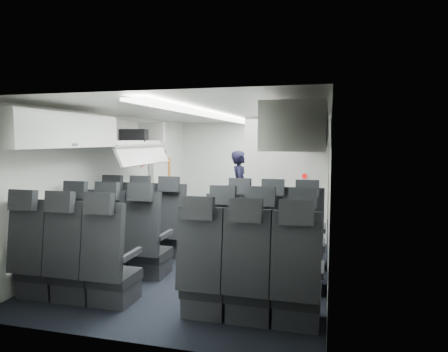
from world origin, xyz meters
The scene contains 14 objects.
cabin_shell centered at (0.00, 0.00, 1.12)m, with size 3.41×6.01×2.16m.
seat_row_front centered at (0.00, -0.53, 0.40)m, with size 3.33×0.56×1.24m.
seat_row_mid centered at (0.00, -1.43, 0.40)m, with size 3.33×0.56×1.24m.
seat_row_rear centered at (0.00, -2.33, 0.40)m, with size 3.33×0.56×1.24m.
overhead_bin_left_rear centered at (-1.40, -2.00, 1.86)m, with size 0.53×1.80×0.40m.
overhead_bin_left_front_open centered at (-1.44, -0.25, 1.74)m, with size 0.64×1.70×0.72m.
overhead_bin_right_rear centered at (1.40, -2.00, 1.86)m, with size 0.53×1.80×0.40m.
overhead_bin_right_front centered at (1.40, -0.25, 1.86)m, with size 0.53×1.70×0.40m.
bulkhead_partition centered at (0.98, 0.80, 1.08)m, with size 1.40×0.15×2.13m.
galley_unit centered at (0.95, 2.72, 0.95)m, with size 0.85×0.52×1.90m.
boarding_door centered at (-1.64, 1.55, 0.95)m, with size 0.12×1.27×1.86m.
flight_attendant centered at (-0.04, 1.84, 0.77)m, with size 0.56×0.37×1.53m, color black.
carry_on_bag centered at (-1.43, 0.02, 1.80)m, with size 0.41×0.29×0.25m, color black.
papers centered at (0.15, 1.79, 1.03)m, with size 0.20×0.02×0.14m, color white.
Camera 1 is at (1.68, -5.99, 1.75)m, focal length 32.00 mm.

